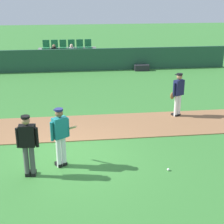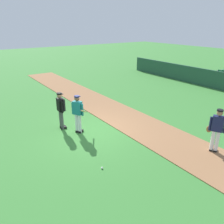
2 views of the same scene
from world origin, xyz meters
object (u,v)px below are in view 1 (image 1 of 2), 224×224
runner_navy_jersey (178,93)px  equipment_bag (142,68)px  batter_teal_jersey (60,135)px  baseball (168,170)px  umpire_home_plate (28,142)px

runner_navy_jersey → equipment_bag: bearing=88.3°
batter_teal_jersey → runner_navy_jersey: size_ratio=1.00×
batter_teal_jersey → runner_navy_jersey: (4.49, 3.50, -0.01)m
runner_navy_jersey → baseball: (-1.51, -4.15, -0.93)m
umpire_home_plate → runner_navy_jersey: (5.33, 3.94, -0.04)m
baseball → equipment_bag: bearing=81.8°
runner_navy_jersey → equipment_bag: 8.07m
umpire_home_plate → baseball: (3.82, -0.21, -0.96)m
umpire_home_plate → baseball: 3.95m
umpire_home_plate → baseball: bearing=-3.1°
batter_teal_jersey → equipment_bag: bearing=67.7°
batter_teal_jersey → runner_navy_jersey: same height
umpire_home_plate → runner_navy_jersey: same height
batter_teal_jersey → baseball: bearing=-12.3°
baseball → equipment_bag: size_ratio=0.08×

